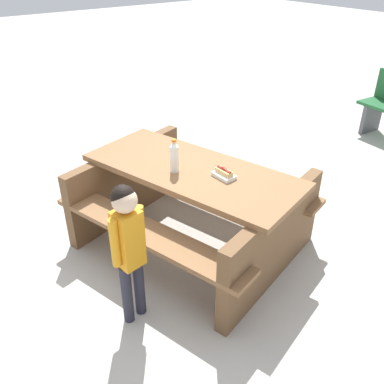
{
  "coord_description": "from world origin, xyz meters",
  "views": [
    {
      "loc": [
        2.38,
        -1.81,
        2.31
      ],
      "look_at": [
        0.0,
        0.0,
        0.52
      ],
      "focal_mm": 38.97,
      "sensor_mm": 36.0,
      "label": 1
    }
  ],
  "objects_px": {
    "hotdog_tray": "(224,174)",
    "child_in_coat": "(128,239)",
    "soda_bottle": "(174,157)",
    "picnic_table": "(192,200)"
  },
  "relations": [
    {
      "from": "soda_bottle",
      "to": "hotdog_tray",
      "type": "bearing_deg",
      "value": 38.19
    },
    {
      "from": "picnic_table",
      "to": "soda_bottle",
      "type": "distance_m",
      "value": 0.46
    },
    {
      "from": "soda_bottle",
      "to": "child_in_coat",
      "type": "height_order",
      "value": "child_in_coat"
    },
    {
      "from": "hotdog_tray",
      "to": "picnic_table",
      "type": "bearing_deg",
      "value": -159.48
    },
    {
      "from": "hotdog_tray",
      "to": "child_in_coat",
      "type": "distance_m",
      "value": 0.97
    },
    {
      "from": "picnic_table",
      "to": "hotdog_tray",
      "type": "bearing_deg",
      "value": 20.52
    },
    {
      "from": "picnic_table",
      "to": "hotdog_tray",
      "type": "height_order",
      "value": "hotdog_tray"
    },
    {
      "from": "hotdog_tray",
      "to": "child_in_coat",
      "type": "xyz_separation_m",
      "value": [
        0.16,
        -0.95,
        -0.1
      ]
    },
    {
      "from": "hotdog_tray",
      "to": "child_in_coat",
      "type": "height_order",
      "value": "child_in_coat"
    },
    {
      "from": "soda_bottle",
      "to": "hotdog_tray",
      "type": "relative_size",
      "value": 1.52
    }
  ]
}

